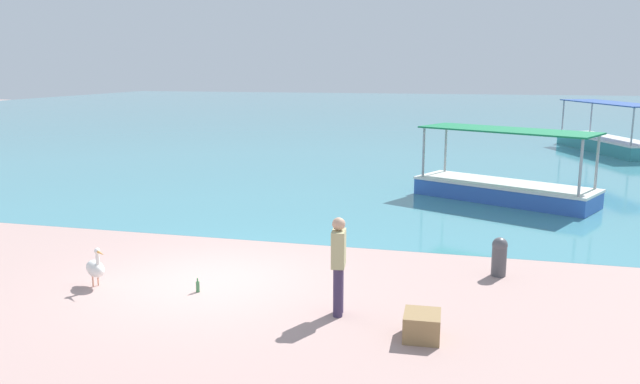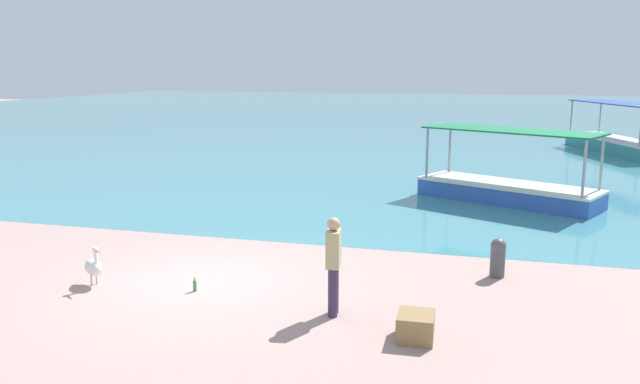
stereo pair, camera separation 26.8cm
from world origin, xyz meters
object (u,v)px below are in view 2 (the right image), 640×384
Objects in this scene: pelican at (94,266)px; mooring_bollard at (498,256)px; fisherman_standing at (333,263)px; cargo_crate at (416,326)px; fishing_boat_near_right at (508,187)px; fishing_boat_far_left at (616,142)px; glass_bottle at (195,286)px.

mooring_bollard is at bearing 18.87° from pelican.
fisherman_standing is (4.79, -0.20, 0.53)m from pelican.
fisherman_standing is (-2.69, -2.76, 0.48)m from mooring_bollard.
mooring_bollard is 1.27× the size of cargo_crate.
fishing_boat_near_right is at bearing 73.58° from fisherman_standing.
pelican is at bearing -119.26° from fishing_boat_far_left.
fishing_boat_near_right is 11.48m from glass_bottle.
mooring_bollard reaches higher than cargo_crate.
glass_bottle is (-2.77, 0.41, -0.80)m from fisherman_standing.
cargo_crate is at bearing -110.06° from mooring_bollard.
fishing_boat_far_left is 26.79× the size of glass_bottle.
pelican reaches higher than glass_bottle.
fishing_boat_far_left is at bearing 68.14° from fishing_boat_near_right.
glass_bottle is at bearing 166.48° from cargo_crate.
mooring_bollard is at bearing -92.64° from fishing_boat_near_right.
glass_bottle is (-4.23, 1.02, -0.10)m from cargo_crate.
pelican is 2.96× the size of glass_bottle.
fishing_boat_far_left reaches higher than fishing_boat_near_right.
glass_bottle is at bearing 5.79° from pelican.
cargo_crate is (-1.58, -10.91, -0.26)m from fishing_boat_near_right.
cargo_crate is at bearing -106.02° from fishing_boat_far_left.
pelican is 1.28× the size of cargo_crate.
cargo_crate is 2.32× the size of glass_bottle.
fishing_boat_near_right is 7.26× the size of mooring_bollard.
fisherman_standing reaches higher than mooring_bollard.
fishing_boat_far_left is 25.40m from fisherman_standing.
cargo_crate is 4.36m from glass_bottle.
fishing_boat_near_right reaches higher than pelican.
fisherman_standing is 2.70× the size of cargo_crate.
cargo_crate is at bearing -13.52° from glass_bottle.
fishing_boat_far_left reaches higher than mooring_bollard.
fishing_boat_near_right reaches higher than glass_bottle.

